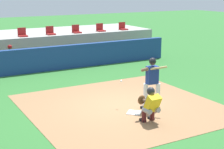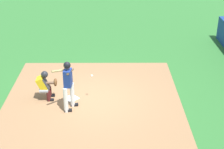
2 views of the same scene
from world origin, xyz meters
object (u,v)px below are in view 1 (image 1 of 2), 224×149
dugout_player_1 (11,58)px  stadium_seat_5 (76,31)px  stadium_seat_3 (22,34)px  catcher_crouched (150,103)px  batter_at_plate (152,80)px  stadium_seat_6 (100,29)px  home_plate (134,113)px  stadium_seat_4 (50,32)px  stadium_seat_7 (123,28)px

dugout_player_1 → stadium_seat_5: (4.44, 2.03, 0.86)m
stadium_seat_3 → stadium_seat_5: bearing=0.0°
catcher_crouched → stadium_seat_3: bearing=94.1°
batter_at_plate → stadium_seat_6: (3.37, 10.16, 0.50)m
batter_at_plate → catcher_crouched: batter_at_plate is taller
stadium_seat_6 → stadium_seat_5: bearing=180.0°
dugout_player_1 → stadium_seat_6: bearing=18.6°
batter_at_plate → stadium_seat_5: 10.32m
batter_at_plate → stadium_seat_6: 10.72m
home_plate → dugout_player_1: size_ratio=0.34×
home_plate → stadium_seat_6: stadium_seat_6 is taller
stadium_seat_4 → stadium_seat_6: bearing=0.0°
catcher_crouched → stadium_seat_7: stadium_seat_7 is taller
stadium_seat_5 → stadium_seat_3: bearing=180.0°
stadium_seat_3 → stadium_seat_7: 6.50m
stadium_seat_4 → stadium_seat_5: (1.62, 0.00, 0.00)m
batter_at_plate → stadium_seat_5: bearing=80.2°
stadium_seat_4 → stadium_seat_5: 1.62m
stadium_seat_3 → catcher_crouched: bearing=-85.9°
catcher_crouched → stadium_seat_4: size_ratio=4.27×
stadium_seat_5 → stadium_seat_7: size_ratio=1.00×
home_plate → stadium_seat_5: (2.44, 10.18, 1.51)m
stadium_seat_4 → stadium_seat_7: (4.88, 0.00, 0.00)m
stadium_seat_3 → stadium_seat_7: bearing=0.0°
home_plate → stadium_seat_6: 11.06m
stadium_seat_4 → stadium_seat_6: same height
home_plate → dugout_player_1: dugout_player_1 is taller
stadium_seat_4 → dugout_player_1: bearing=-144.1°
dugout_player_1 → stadium_seat_4: stadium_seat_4 is taller
stadium_seat_3 → stadium_seat_6: bearing=0.0°
catcher_crouched → stadium_seat_5: stadium_seat_5 is taller
dugout_player_1 → stadium_seat_3: 2.51m
dugout_player_1 → stadium_seat_7: 8.00m
stadium_seat_6 → stadium_seat_7: same height
stadium_seat_5 → stadium_seat_6: 1.63m
home_plate → stadium_seat_5: stadium_seat_5 is taller
home_plate → stadium_seat_4: bearing=85.4°
batter_at_plate → stadium_seat_7: (5.00, 10.16, 0.50)m
stadium_seat_3 → stadium_seat_5: same height
catcher_crouched → stadium_seat_5: 11.38m
stadium_seat_7 → batter_at_plate: bearing=-116.2°
stadium_seat_6 → stadium_seat_4: bearing=180.0°
batter_at_plate → stadium_seat_4: size_ratio=3.76×
catcher_crouched → stadium_seat_4: bearing=85.7°
dugout_player_1 → stadium_seat_5: stadium_seat_5 is taller
home_plate → stadium_seat_5: 10.58m
stadium_seat_5 → catcher_crouched: bearing=-102.5°
stadium_seat_3 → stadium_seat_6: same height
stadium_seat_6 → stadium_seat_7: size_ratio=1.00×
batter_at_plate → stadium_seat_6: bearing=71.6°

